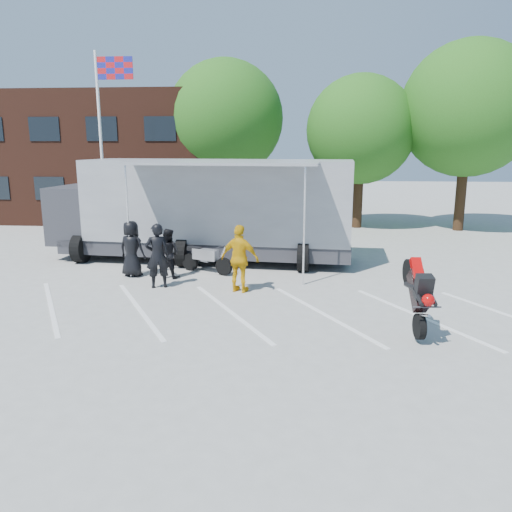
# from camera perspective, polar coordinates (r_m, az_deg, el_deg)

# --- Properties ---
(ground) EXTENTS (100.00, 100.00, 0.00)m
(ground) POSITION_cam_1_polar(r_m,az_deg,el_deg) (12.05, -4.58, -7.85)
(ground) COLOR #A4A49F
(ground) RESTS_ON ground
(parking_bay_lines) EXTENTS (18.09, 13.33, 0.01)m
(parking_bay_lines) POSITION_cam_1_polar(r_m,az_deg,el_deg) (12.98, -3.87, -6.30)
(parking_bay_lines) COLOR white
(parking_bay_lines) RESTS_ON ground
(office_building) EXTENTS (18.00, 8.00, 7.00)m
(office_building) POSITION_cam_1_polar(r_m,az_deg,el_deg) (31.48, -17.76, 10.69)
(office_building) COLOR #432015
(office_building) RESTS_ON ground
(flagpole) EXTENTS (1.61, 0.12, 8.00)m
(flagpole) POSITION_cam_1_polar(r_m,az_deg,el_deg) (22.67, -16.80, 14.20)
(flagpole) COLOR white
(flagpole) RESTS_ON ground
(tree_left) EXTENTS (6.12, 6.12, 8.64)m
(tree_left) POSITION_cam_1_polar(r_m,az_deg,el_deg) (27.45, -3.53, 15.38)
(tree_left) COLOR #382314
(tree_left) RESTS_ON ground
(tree_mid) EXTENTS (5.44, 5.44, 7.68)m
(tree_mid) POSITION_cam_1_polar(r_m,az_deg,el_deg) (26.34, 11.88, 13.91)
(tree_mid) COLOR #382314
(tree_mid) RESTS_ON ground
(tree_right) EXTENTS (6.46, 6.46, 9.12)m
(tree_right) POSITION_cam_1_polar(r_m,az_deg,el_deg) (26.95, 23.10, 15.16)
(tree_right) COLOR #382314
(tree_right) RESTS_ON ground
(transporter_truck) EXTENTS (12.02, 6.56, 3.69)m
(transporter_truck) POSITION_cam_1_polar(r_m,az_deg,el_deg) (18.71, -5.65, -0.47)
(transporter_truck) COLOR #929499
(transporter_truck) RESTS_ON ground
(parked_motorcycle) EXTENTS (2.09, 1.44, 1.04)m
(parked_motorcycle) POSITION_cam_1_polar(r_m,az_deg,el_deg) (16.86, -5.63, -1.92)
(parked_motorcycle) COLOR #B8B8BD
(parked_motorcycle) RESTS_ON ground
(stunt_bike_rider) EXTENTS (0.90, 1.67, 1.89)m
(stunt_bike_rider) POSITION_cam_1_polar(r_m,az_deg,el_deg) (12.13, 17.08, -8.25)
(stunt_bike_rider) COLOR black
(stunt_bike_rider) RESTS_ON ground
(spectator_leather_a) EXTENTS (1.01, 0.80, 1.82)m
(spectator_leather_a) POSITION_cam_1_polar(r_m,az_deg,el_deg) (16.66, -14.02, 0.81)
(spectator_leather_a) COLOR black
(spectator_leather_a) RESTS_ON ground
(spectator_leather_b) EXTENTS (0.82, 0.66, 1.95)m
(spectator_leather_b) POSITION_cam_1_polar(r_m,az_deg,el_deg) (15.13, -11.19, 0.03)
(spectator_leather_b) COLOR black
(spectator_leather_b) RESTS_ON ground
(spectator_leather_c) EXTENTS (0.92, 0.81, 1.60)m
(spectator_leather_c) POSITION_cam_1_polar(r_m,az_deg,el_deg) (16.27, -10.01, 0.31)
(spectator_leather_c) COLOR black
(spectator_leather_c) RESTS_ON ground
(spectator_hivis) EXTENTS (1.25, 0.81, 1.98)m
(spectator_hivis) POSITION_cam_1_polar(r_m,az_deg,el_deg) (14.40, -1.85, -0.32)
(spectator_hivis) COLOR #E3A70B
(spectator_hivis) RESTS_ON ground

